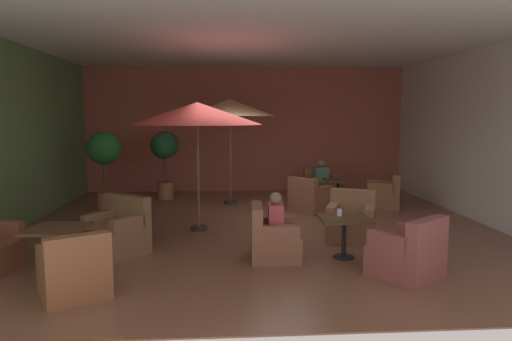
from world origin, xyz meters
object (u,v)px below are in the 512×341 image
patio_umbrella_center_beige (230,108)px  iced_drink_cup (340,212)px  patio_umbrella_tall_red (197,114)px  cafe_table_front_right (338,187)px  armchair_mid_center_north (118,234)px  armchair_front_left_south (273,239)px  armchair_front_right_east (309,199)px  armchair_front_left_north (408,254)px  cafe_table_mid_center (57,236)px  armchair_mid_center_south (74,273)px  patron_blue_shirt (276,215)px  armchair_front_right_south (384,195)px  potted_tree_mid_left (104,153)px  armchair_front_right_north (320,187)px  armchair_front_left_east (351,222)px  cafe_table_front_left (344,225)px  patron_by_window (321,173)px  potted_tree_left_corner (165,153)px

patio_umbrella_center_beige → iced_drink_cup: size_ratio=23.55×
patio_umbrella_center_beige → patio_umbrella_tall_red: bearing=-103.6°
cafe_table_front_right → armchair_mid_center_north: size_ratio=0.60×
armchair_front_left_south → patio_umbrella_center_beige: bearing=97.4°
armchair_front_right_east → patio_umbrella_tall_red: patio_umbrella_tall_red is taller
armchair_front_left_north → patio_umbrella_center_beige: bearing=113.3°
patio_umbrella_center_beige → cafe_table_mid_center: bearing=-116.6°
armchair_front_left_south → armchair_mid_center_south: (-2.54, -1.34, -0.00)m
cafe_table_front_right → iced_drink_cup: iced_drink_cup is taller
armchair_front_right_east → patron_blue_shirt: (-1.16, -3.37, 0.37)m
armchair_front_right_south → patio_umbrella_center_beige: (-3.64, 0.77, 2.06)m
cafe_table_front_right → potted_tree_mid_left: (-5.59, 0.16, 0.84)m
cafe_table_front_right → armchair_front_right_north: armchair_front_right_north is taller
armchair_front_right_north → iced_drink_cup: 5.13m
armchair_front_left_east → patron_blue_shirt: (-1.45, -0.98, 0.36)m
patio_umbrella_center_beige → iced_drink_cup: patio_umbrella_center_beige is taller
armchair_mid_center_north → potted_tree_mid_left: bearing=106.8°
armchair_front_right_east → armchair_mid_center_north: armchair_mid_center_north is taller
patio_umbrella_tall_red → armchair_front_left_east: bearing=-18.0°
cafe_table_front_left → cafe_table_mid_center: bearing=-174.8°
cafe_table_mid_center → potted_tree_mid_left: size_ratio=0.46×
armchair_mid_center_north → patron_by_window: 6.29m
iced_drink_cup → cafe_table_front_left: bearing=-58.4°
patron_by_window → cafe_table_front_right: bearing=-78.1°
armchair_front_left_north → armchair_front_right_north: armchair_front_left_north is taller
cafe_table_mid_center → iced_drink_cup: iced_drink_cup is taller
armchair_front_left_north → cafe_table_front_right: bearing=86.8°
potted_tree_mid_left → armchair_mid_center_north: bearing=-73.2°
patio_umbrella_tall_red → armchair_front_left_north: bearing=-43.1°
potted_tree_left_corner → patron_by_window: size_ratio=2.93×
patio_umbrella_center_beige → patron_blue_shirt: patio_umbrella_center_beige is taller
cafe_table_front_left → patron_by_window: 5.16m
armchair_front_left_south → armchair_front_left_east: bearing=33.1°
armchair_front_right_south → potted_tree_left_corner: size_ratio=0.53×
armchair_front_right_north → potted_tree_left_corner: (-4.09, 0.21, 0.91)m
cafe_table_mid_center → armchair_front_right_north: bearing=48.6°
armchair_front_left_north → iced_drink_cup: armchair_front_left_north is taller
cafe_table_front_right → patron_blue_shirt: patron_blue_shirt is taller
armchair_front_right_north → patio_umbrella_tall_red: 4.83m
patio_umbrella_tall_red → cafe_table_front_left: bearing=-39.4°
armchair_front_right_south → patron_by_window: (-1.24, 1.32, 0.38)m
patron_blue_shirt → iced_drink_cup: (1.00, 0.04, 0.02)m
patio_umbrella_center_beige → potted_tree_left_corner: 2.21m
armchair_front_right_east → armchair_mid_center_south: size_ratio=1.03×
cafe_table_front_left → armchair_front_left_south: 1.12m
armchair_front_left_east → patio_umbrella_tall_red: bearing=162.0°
armchair_front_left_east → armchair_front_right_south: size_ratio=1.06×
patio_umbrella_tall_red → iced_drink_cup: bearing=-38.7°
armchair_front_right_south → patio_umbrella_center_beige: 4.26m
iced_drink_cup → armchair_mid_center_south: bearing=-159.0°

